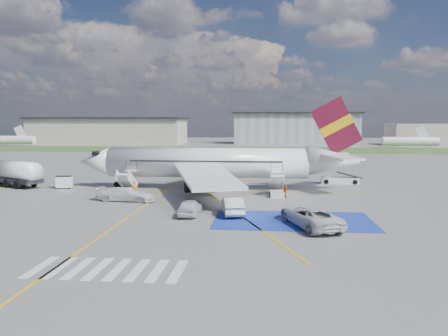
# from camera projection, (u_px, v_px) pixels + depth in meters

# --- Properties ---
(ground) EXTENTS (400.00, 400.00, 0.00)m
(ground) POSITION_uv_depth(u_px,v_px,m) (189.00, 209.00, 43.56)
(ground) COLOR #60605E
(ground) RESTS_ON ground
(grass_strip) EXTENTS (400.00, 30.00, 0.01)m
(grass_strip) POSITION_uv_depth(u_px,v_px,m) (240.00, 150.00, 137.65)
(grass_strip) COLOR #2D4C1E
(grass_strip) RESTS_ON ground
(taxiway_line_main) EXTENTS (120.00, 0.20, 0.01)m
(taxiway_line_main) POSITION_uv_depth(u_px,v_px,m) (205.00, 191.00, 55.44)
(taxiway_line_main) COLOR gold
(taxiway_line_main) RESTS_ON ground
(taxiway_line_cross) EXTENTS (0.20, 60.00, 0.01)m
(taxiway_line_cross) POSITION_uv_depth(u_px,v_px,m) (104.00, 234.00, 34.10)
(taxiway_line_cross) COLOR gold
(taxiway_line_cross) RESTS_ON ground
(taxiway_line_diag) EXTENTS (20.71, 56.45, 0.01)m
(taxiway_line_diag) POSITION_uv_depth(u_px,v_px,m) (205.00, 191.00, 55.44)
(taxiway_line_diag) COLOR gold
(taxiway_line_diag) RESTS_ON ground
(staging_box) EXTENTS (14.00, 8.00, 0.01)m
(staging_box) POSITION_uv_depth(u_px,v_px,m) (293.00, 220.00, 38.70)
(staging_box) COLOR #193298
(staging_box) RESTS_ON ground
(crosswalk) EXTENTS (9.00, 4.00, 0.01)m
(crosswalk) POSITION_uv_depth(u_px,v_px,m) (108.00, 269.00, 25.89)
(crosswalk) COLOR silver
(crosswalk) RESTS_ON ground
(terminal_west) EXTENTS (60.00, 22.00, 10.00)m
(terminal_west) POSITION_uv_depth(u_px,v_px,m) (109.00, 131.00, 176.72)
(terminal_west) COLOR #A1978B
(terminal_west) RESTS_ON ground
(terminal_centre) EXTENTS (48.00, 18.00, 12.00)m
(terminal_centre) POSITION_uv_depth(u_px,v_px,m) (295.00, 129.00, 174.83)
(terminal_centre) COLOR gray
(terminal_centre) RESTS_ON ground
(terminal_east) EXTENTS (40.00, 16.00, 8.00)m
(terminal_east) POSITION_uv_depth(u_px,v_px,m) (445.00, 135.00, 163.17)
(terminal_east) COLOR #A1978B
(terminal_east) RESTS_ON ground
(airliner) EXTENTS (36.81, 32.95, 11.92)m
(airliner) POSITION_uv_depth(u_px,v_px,m) (219.00, 163.00, 56.93)
(airliner) COLOR silver
(airliner) RESTS_ON ground
(airstairs_fwd) EXTENTS (1.90, 5.20, 3.60)m
(airstairs_fwd) POSITION_uv_depth(u_px,v_px,m) (124.00, 189.00, 52.97)
(airstairs_fwd) COLOR silver
(airstairs_fwd) RESTS_ON ground
(airstairs_aft) EXTENTS (1.90, 5.20, 3.60)m
(airstairs_aft) POSITION_uv_depth(u_px,v_px,m) (277.00, 191.00, 51.31)
(airstairs_aft) COLOR silver
(airstairs_aft) RESTS_ON ground
(fuel_tanker) EXTENTS (10.32, 6.70, 3.47)m
(fuel_tanker) POSITION_uv_depth(u_px,v_px,m) (11.00, 176.00, 59.11)
(fuel_tanker) COLOR black
(fuel_tanker) RESTS_ON ground
(gpu_cart) EXTENTS (2.24, 1.71, 1.66)m
(gpu_cart) POSITION_uv_depth(u_px,v_px,m) (64.00, 183.00, 57.30)
(gpu_cart) COLOR silver
(gpu_cart) RESTS_ON ground
(belt_loader) EXTENTS (5.72, 2.29, 1.69)m
(belt_loader) POSITION_uv_depth(u_px,v_px,m) (340.00, 180.00, 61.96)
(belt_loader) COLOR silver
(belt_loader) RESTS_ON ground
(car_silver_a) EXTENTS (1.89, 4.54, 1.54)m
(car_silver_a) POSITION_uv_depth(u_px,v_px,m) (190.00, 207.00, 40.77)
(car_silver_a) COLOR silver
(car_silver_a) RESTS_ON ground
(car_silver_b) EXTENTS (2.67, 5.38, 1.70)m
(car_silver_b) POSITION_uv_depth(u_px,v_px,m) (232.00, 206.00, 41.15)
(car_silver_b) COLOR #B1B4B8
(car_silver_b) RESTS_ON ground
(van_white_a) EXTENTS (4.64, 6.74, 2.31)m
(van_white_a) POSITION_uv_depth(u_px,v_px,m) (310.00, 212.00, 36.53)
(van_white_a) COLOR silver
(van_white_a) RESTS_ON ground
(van_white_b) EXTENTS (5.25, 2.65, 1.97)m
(van_white_b) POSITION_uv_depth(u_px,v_px,m) (126.00, 192.00, 48.07)
(van_white_b) COLOR silver
(van_white_b) RESTS_ON ground
(crew_fwd) EXTENTS (0.70, 0.72, 1.66)m
(crew_fwd) POSITION_uv_depth(u_px,v_px,m) (135.00, 188.00, 52.15)
(crew_fwd) COLOR #FF620D
(crew_fwd) RESTS_ON ground
(crew_nose) EXTENTS (0.94, 0.99, 1.60)m
(crew_nose) POSITION_uv_depth(u_px,v_px,m) (133.00, 182.00, 57.43)
(crew_nose) COLOR #F6620C
(crew_nose) RESTS_ON ground
(crew_aft) EXTENTS (0.79, 1.03, 1.62)m
(crew_aft) POSITION_uv_depth(u_px,v_px,m) (286.00, 191.00, 50.12)
(crew_aft) COLOR orange
(crew_aft) RESTS_ON ground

